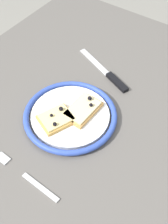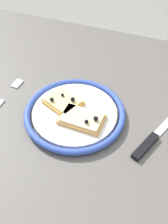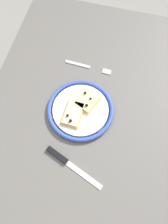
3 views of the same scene
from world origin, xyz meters
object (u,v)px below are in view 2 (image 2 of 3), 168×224
(plate, at_px, (75,114))
(knife, at_px, (153,138))
(fork, at_px, (2,102))
(pizza_slice_near, at_px, (82,119))
(pizza_slice_far, at_px, (63,102))
(dining_table, at_px, (79,129))

(plate, relative_size, knife, 1.13)
(knife, distance_m, fork, 0.41)
(plate, xyz_separation_m, pizza_slice_near, (0.03, -0.02, 0.01))
(knife, bearing_deg, pizza_slice_far, 174.36)
(plate, height_order, pizza_slice_far, pizza_slice_far)
(pizza_slice_far, height_order, fork, pizza_slice_far)
(knife, bearing_deg, plate, 178.15)
(dining_table, xyz_separation_m, knife, (0.20, -0.04, 0.09))
(knife, xyz_separation_m, fork, (-0.41, -0.01, -0.00))
(plate, xyz_separation_m, pizza_slice_far, (-0.04, 0.02, 0.01))
(plate, distance_m, pizza_slice_far, 0.05)
(pizza_slice_far, bearing_deg, dining_table, 16.32)
(pizza_slice_far, distance_m, fork, 0.17)
(pizza_slice_far, relative_size, knife, 0.48)
(fork, bearing_deg, pizza_slice_near, -0.82)
(plate, bearing_deg, dining_table, 92.68)
(knife, height_order, fork, knife)
(knife, bearing_deg, pizza_slice_near, -174.88)
(knife, bearing_deg, dining_table, 170.22)
(pizza_slice_near, bearing_deg, plate, 140.84)
(pizza_slice_near, distance_m, knife, 0.18)
(dining_table, height_order, knife, knife)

